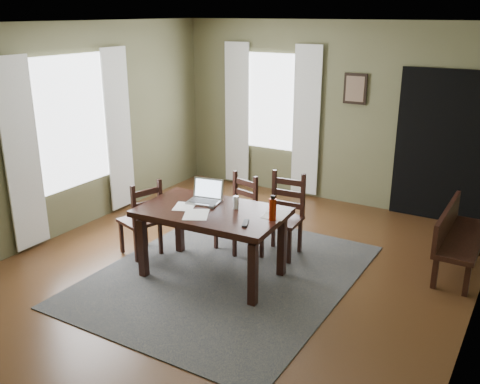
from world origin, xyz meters
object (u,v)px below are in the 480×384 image
Objects in this scene: dining_table at (212,218)px; bench at (457,234)px; chair_back_right at (283,216)px; water_bottle at (273,209)px; chair_back_left at (238,214)px; laptop at (206,196)px; chair_end at (142,219)px.

bench is (2.28, 1.53, -0.25)m from dining_table.
water_bottle reaches higher than chair_back_right.
water_bottle is (0.84, -0.71, 0.45)m from chair_back_left.
laptop reaches higher than bench.
laptop is (-0.06, -0.58, 0.40)m from chair_back_left.
laptop reaches higher than chair_back_right.
bench is at bearing 42.75° from water_bottle.
bench is at bearing 14.42° from chair_back_right.
water_bottle is (0.70, 0.07, 0.22)m from dining_table.
chair_back_right is (0.42, 0.91, -0.21)m from dining_table.
water_bottle is at bearing -26.24° from chair_back_left.
laptop reaches higher than chair_back_left.
bench is 4.99× the size of water_bottle.
dining_table reaches higher than bench.
laptop is (-0.62, -0.71, 0.37)m from chair_back_right.
chair_back_left reaches higher than bench.
bench is at bearing 31.23° from chair_back_left.
chair_back_right reaches higher than dining_table.
chair_end is 0.96× the size of chair_back_right.
chair_back_right is at bearing 62.26° from dining_table.
chair_end reaches higher than chair_back_left.
chair_end is 0.72× the size of bench.
chair_back_left is (0.86, 0.77, -0.01)m from chair_end.
dining_table is at bearing -65.64° from chair_back_left.
chair_back_left reaches higher than dining_table.
chair_back_left is at bearing 97.14° from dining_table.
water_bottle reaches higher than chair_back_left.
bench is at bearing 17.77° from laptop.
laptop is at bearing 118.17° from bench.
dining_table is at bearing 106.95° from chair_end.
chair_end is 3.62m from bench.
water_bottle is (-1.58, -1.46, 0.47)m from bench.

